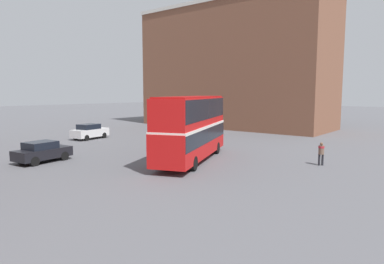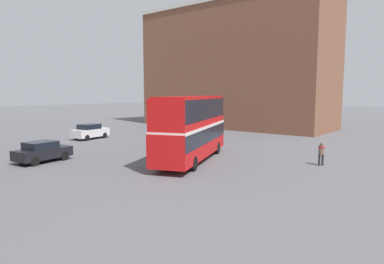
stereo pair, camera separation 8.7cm
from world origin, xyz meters
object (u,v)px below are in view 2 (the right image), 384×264
at_px(pedestrian_foreground, 321,151).
at_px(parked_car_side_street, 197,130).
at_px(double_decker_bus, 192,124).
at_px(parked_car_kerb_near, 90,131).
at_px(parked_car_kerb_far, 42,151).

distance_m(pedestrian_foreground, parked_car_side_street, 18.33).
bearing_deg(double_decker_bus, parked_car_kerb_near, 60.35).
relative_size(parked_car_kerb_far, parked_car_side_street, 0.92).
relative_size(double_decker_bus, parked_car_side_street, 2.40).
height_order(parked_car_kerb_far, parked_car_side_street, parked_car_side_street).
relative_size(pedestrian_foreground, parked_car_kerb_near, 0.38).
relative_size(parked_car_kerb_near, parked_car_side_street, 0.95).
bearing_deg(parked_car_side_street, pedestrian_foreground, -100.35).
distance_m(double_decker_bus, parked_car_kerb_far, 11.25).
bearing_deg(parked_car_kerb_far, pedestrian_foreground, -61.57).
xyz_separation_m(double_decker_bus, pedestrian_foreground, (4.38, -8.16, -1.75)).
relative_size(double_decker_bus, pedestrian_foreground, 6.67).
bearing_deg(pedestrian_foreground, parked_car_side_street, -157.07).
xyz_separation_m(parked_car_kerb_near, parked_car_kerb_far, (-9.71, -8.17, -0.05)).
distance_m(pedestrian_foreground, parked_car_kerb_far, 20.19).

